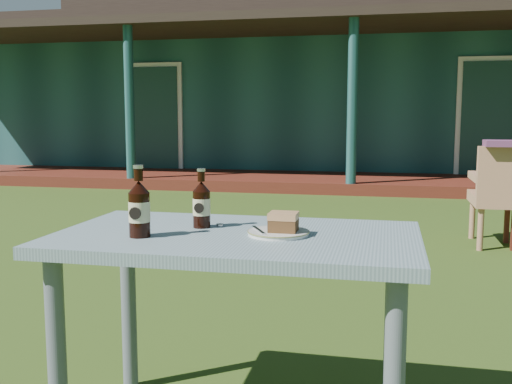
% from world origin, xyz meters
% --- Properties ---
extents(ground, '(80.00, 80.00, 0.00)m').
position_xyz_m(ground, '(0.00, 0.00, 0.00)').
color(ground, '#334916').
extents(pavilion, '(15.80, 8.30, 3.45)m').
position_xyz_m(pavilion, '(-0.00, 9.39, 1.61)').
color(pavilion, '#1B4746').
rests_on(pavilion, ground).
extents(tree_mid, '(0.28, 0.28, 9.50)m').
position_xyz_m(tree_mid, '(3.00, 18.50, 4.75)').
color(tree_mid, brown).
rests_on(tree_mid, ground).
extents(cafe_table, '(1.20, 0.70, 0.72)m').
position_xyz_m(cafe_table, '(0.00, -1.60, 0.62)').
color(cafe_table, slate).
rests_on(cafe_table, ground).
extents(plate, '(0.20, 0.20, 0.01)m').
position_xyz_m(plate, '(0.14, -1.60, 0.73)').
color(plate, silver).
rests_on(plate, cafe_table).
extents(cake_slice, '(0.09, 0.09, 0.06)m').
position_xyz_m(cake_slice, '(0.16, -1.60, 0.77)').
color(cake_slice, '#4E3119').
rests_on(cake_slice, plate).
extents(fork, '(0.07, 0.13, 0.00)m').
position_xyz_m(fork, '(0.08, -1.61, 0.74)').
color(fork, silver).
rests_on(fork, plate).
extents(cola_bottle_near, '(0.06, 0.06, 0.21)m').
position_xyz_m(cola_bottle_near, '(-0.14, -1.53, 0.80)').
color(cola_bottle_near, black).
rests_on(cola_bottle_near, cafe_table).
extents(cola_bottle_far, '(0.07, 0.07, 0.23)m').
position_xyz_m(cola_bottle_far, '(-0.29, -1.73, 0.81)').
color(cola_bottle_far, black).
rests_on(cola_bottle_far, cafe_table).
extents(bottle_cap, '(0.03, 0.03, 0.01)m').
position_xyz_m(bottle_cap, '(-0.09, -1.49, 0.72)').
color(bottle_cap, silver).
rests_on(bottle_cap, cafe_table).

